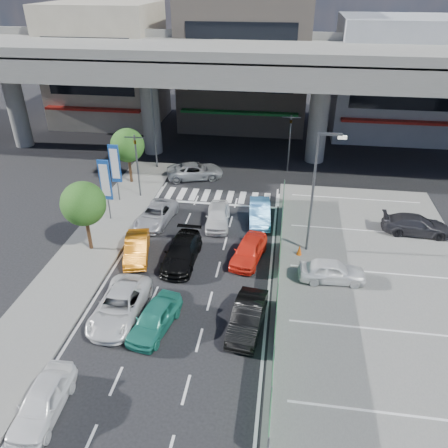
% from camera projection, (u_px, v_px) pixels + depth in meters
% --- Properties ---
extents(ground, '(120.00, 120.00, 0.00)m').
position_uv_depth(ground, '(182.00, 298.00, 24.45)').
color(ground, black).
rests_on(ground, ground).
extents(parking_lot, '(12.00, 28.00, 0.06)m').
position_uv_depth(parking_lot, '(379.00, 293.00, 24.77)').
color(parking_lot, '#605F5D').
rests_on(parking_lot, ground).
extents(sidewalk_left, '(4.00, 30.00, 0.12)m').
position_uv_depth(sidewalk_left, '(92.00, 249.00, 28.72)').
color(sidewalk_left, '#605F5D').
rests_on(sidewalk_left, ground).
extents(fence_run, '(0.16, 22.00, 1.80)m').
position_uv_depth(fence_run, '(278.00, 283.00, 24.19)').
color(fence_run, '#1F5C31').
rests_on(fence_run, ground).
extents(expressway, '(64.00, 14.00, 10.75)m').
position_uv_depth(expressway, '(233.00, 64.00, 38.89)').
color(expressway, slate).
rests_on(expressway, ground).
extents(building_west, '(12.00, 10.90, 13.00)m').
position_uv_depth(building_west, '(107.00, 65.00, 50.56)').
color(building_west, gray).
rests_on(building_west, ground).
extents(building_center, '(14.00, 10.90, 15.00)m').
position_uv_depth(building_center, '(245.00, 58.00, 48.92)').
color(building_center, gray).
rests_on(building_center, ground).
extents(building_east, '(12.00, 10.90, 12.00)m').
position_uv_depth(building_east, '(392.00, 78.00, 46.81)').
color(building_east, gray).
rests_on(building_east, ground).
extents(traffic_light_left, '(1.60, 1.24, 5.20)m').
position_uv_depth(traffic_light_left, '(136.00, 151.00, 33.52)').
color(traffic_light_left, '#595B60').
rests_on(traffic_light_left, ground).
extents(traffic_light_right, '(1.60, 1.24, 5.20)m').
position_uv_depth(traffic_light_right, '(290.00, 129.00, 38.05)').
color(traffic_light_right, '#595B60').
rests_on(traffic_light_right, ground).
extents(street_lamp_right, '(1.65, 0.22, 8.00)m').
position_uv_depth(street_lamp_right, '(317.00, 184.00, 26.30)').
color(street_lamp_right, '#595B60').
rests_on(street_lamp_right, ground).
extents(street_lamp_left, '(1.65, 0.22, 8.00)m').
position_uv_depth(street_lamp_left, '(155.00, 118.00, 38.26)').
color(street_lamp_left, '#595B60').
rests_on(street_lamp_left, ground).
extents(signboard_near, '(0.80, 0.14, 4.70)m').
position_uv_depth(signboard_near, '(105.00, 182.00, 30.65)').
color(signboard_near, '#595B60').
rests_on(signboard_near, ground).
extents(signboard_far, '(0.80, 0.14, 4.70)m').
position_uv_depth(signboard_far, '(115.00, 165.00, 33.27)').
color(signboard_far, '#595B60').
rests_on(signboard_far, ground).
extents(tree_near, '(2.80, 2.80, 4.80)m').
position_uv_depth(tree_near, '(83.00, 204.00, 27.05)').
color(tree_near, '#382314').
rests_on(tree_near, ground).
extents(tree_far, '(2.80, 2.80, 4.80)m').
position_uv_depth(tree_far, '(128.00, 145.00, 36.14)').
color(tree_far, '#382314').
rests_on(tree_far, ground).
extents(van_white_back_left, '(1.72, 3.99, 1.34)m').
position_uv_depth(van_white_back_left, '(43.00, 401.00, 17.80)').
color(van_white_back_left, white).
rests_on(van_white_back_left, ground).
extents(sedan_white_mid_left, '(2.31, 4.97, 1.38)m').
position_uv_depth(sedan_white_mid_left, '(120.00, 306.00, 22.87)').
color(sedan_white_mid_left, white).
rests_on(sedan_white_mid_left, ground).
extents(taxi_teal_mid, '(2.36, 4.22, 1.36)m').
position_uv_depth(taxi_teal_mid, '(155.00, 318.00, 22.07)').
color(taxi_teal_mid, '#278975').
rests_on(taxi_teal_mid, ground).
extents(hatch_black_mid_right, '(1.90, 4.32, 1.38)m').
position_uv_depth(hatch_black_mid_right, '(248.00, 317.00, 22.12)').
color(hatch_black_mid_right, black).
rests_on(hatch_black_mid_right, ground).
extents(taxi_orange_left, '(2.31, 4.22, 1.32)m').
position_uv_depth(taxi_orange_left, '(137.00, 248.00, 27.70)').
color(taxi_orange_left, orange).
rests_on(taxi_orange_left, ground).
extents(sedan_black_mid, '(2.01, 4.79, 1.38)m').
position_uv_depth(sedan_black_mid, '(182.00, 252.00, 27.23)').
color(sedan_black_mid, black).
rests_on(sedan_black_mid, ground).
extents(taxi_orange_right, '(2.40, 4.29, 1.38)m').
position_uv_depth(taxi_orange_right, '(249.00, 250.00, 27.42)').
color(taxi_orange_right, red).
rests_on(taxi_orange_right, ground).
extents(wagon_silver_front_left, '(2.57, 4.71, 1.25)m').
position_uv_depth(wagon_silver_front_left, '(156.00, 215.00, 31.57)').
color(wagon_silver_front_left, '#A6A7AE').
rests_on(wagon_silver_front_left, ground).
extents(sedan_white_front_mid, '(1.98, 4.18, 1.38)m').
position_uv_depth(sedan_white_front_mid, '(218.00, 216.00, 31.29)').
color(sedan_white_front_mid, silver).
rests_on(sedan_white_front_mid, ground).
extents(kei_truck_front_right, '(1.83, 4.30, 1.38)m').
position_uv_depth(kei_truck_front_right, '(260.00, 212.00, 31.72)').
color(kei_truck_front_right, '#4C97D7').
rests_on(kei_truck_front_right, ground).
extents(crossing_wagon_silver, '(5.35, 3.61, 1.36)m').
position_uv_depth(crossing_wagon_silver, '(195.00, 171.00, 38.35)').
color(crossing_wagon_silver, '#979B9E').
rests_on(crossing_wagon_silver, ground).
extents(parked_sedan_white, '(3.97, 1.77, 1.33)m').
position_uv_depth(parked_sedan_white, '(332.00, 271.00, 25.47)').
color(parked_sedan_white, white).
rests_on(parked_sedan_white, parking_lot).
extents(parked_sedan_dgrey, '(4.59, 2.01, 1.31)m').
position_uv_depth(parked_sedan_dgrey, '(416.00, 225.00, 30.13)').
color(parked_sedan_dgrey, '#2A292E').
rests_on(parked_sedan_dgrey, parking_lot).
extents(traffic_cone, '(0.45, 0.45, 0.68)m').
position_uv_depth(traffic_cone, '(299.00, 250.00, 27.97)').
color(traffic_cone, '#DE560C').
rests_on(traffic_cone, parking_lot).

